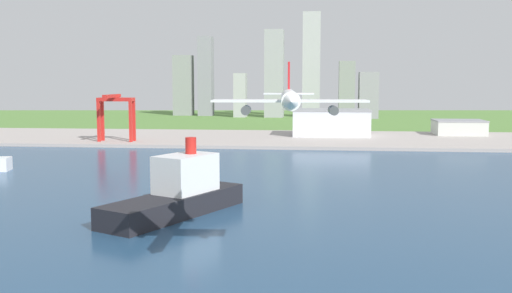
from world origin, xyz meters
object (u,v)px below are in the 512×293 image
Objects in this scene: airplane_landing at (290,99)px; port_crane_red at (116,107)px; warehouse_annex at (459,127)px; cargo_ship at (179,193)px; warehouse_main at (331,122)px.

port_crane_red is at bearing 116.22° from airplane_landing.
airplane_landing is 1.00× the size of warehouse_annex.
cargo_ship is 364.37m from warehouse_annex.
cargo_ship reaches higher than warehouse_annex.
warehouse_annex is at bearing 71.61° from airplane_landing.
warehouse_main is at bearing 87.17° from airplane_landing.
airplane_landing is at bearing -58.87° from cargo_ship.
warehouse_main is at bearing 78.19° from cargo_ship.
cargo_ship is 1.52× the size of warehouse_annex.
warehouse_main is (62.52, 298.96, 5.89)m from cargo_ship.
cargo_ship is 305.48m from warehouse_main.
cargo_ship is at bearing 121.13° from airplane_landing.
warehouse_main is (18.37, 372.06, -31.07)m from airplane_landing.
cargo_ship is 1.76× the size of port_crane_red.
port_crane_red is 294.85m from warehouse_annex.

